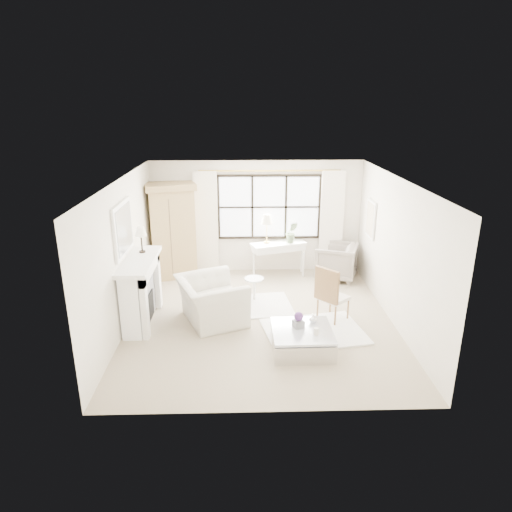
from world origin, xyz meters
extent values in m
plane|color=tan|center=(0.00, 0.00, 0.00)|extent=(5.50, 5.50, 0.00)
plane|color=white|center=(0.00, 0.00, 2.70)|extent=(5.50, 5.50, 0.00)
plane|color=white|center=(0.00, 2.75, 1.35)|extent=(5.00, 0.00, 5.00)
plane|color=white|center=(0.00, -2.75, 1.35)|extent=(5.00, 0.00, 5.00)
plane|color=white|center=(-2.50, 0.00, 1.35)|extent=(0.00, 5.50, 5.50)
plane|color=silver|center=(2.50, 0.00, 1.35)|extent=(0.00, 5.50, 5.50)
cube|color=silver|center=(0.30, 2.73, 1.60)|extent=(2.40, 0.02, 1.50)
cylinder|color=#B1923D|center=(0.30, 2.67, 2.47)|extent=(3.30, 0.04, 0.04)
cube|color=white|center=(-1.20, 2.65, 1.24)|extent=(0.55, 0.10, 2.47)
cube|color=white|center=(1.80, 2.65, 1.24)|extent=(0.55, 0.10, 2.47)
cube|color=white|center=(-2.29, 0.00, 0.59)|extent=(0.34, 1.50, 1.18)
cube|color=#ADADB5|center=(-2.12, 0.00, 0.53)|extent=(0.03, 1.22, 0.97)
cube|color=black|center=(-2.11, 0.00, 0.32)|extent=(0.06, 0.52, 0.50)
cube|color=white|center=(-2.25, 0.00, 1.22)|extent=(0.58, 1.66, 0.08)
cube|color=white|center=(-2.47, 0.00, 1.84)|extent=(0.05, 1.15, 0.95)
cube|color=silver|center=(-2.44, 0.00, 1.84)|extent=(0.02, 1.00, 0.80)
cube|color=white|center=(2.47, 1.70, 1.55)|extent=(0.04, 0.62, 0.82)
cube|color=beige|center=(2.45, 1.70, 1.55)|extent=(0.01, 0.52, 0.72)
cylinder|color=black|center=(-2.25, 0.40, 1.27)|extent=(0.12, 0.12, 0.03)
cylinder|color=black|center=(-2.25, 0.40, 1.44)|extent=(0.03, 0.03, 0.30)
cone|color=beige|center=(-2.25, 0.40, 1.68)|extent=(0.22, 0.22, 0.18)
cube|color=tan|center=(-1.97, 2.39, 1.05)|extent=(1.12, 0.84, 2.10)
cube|color=tan|center=(-1.97, 2.39, 2.17)|extent=(1.26, 0.97, 0.14)
cube|color=white|center=(0.51, 2.42, 0.68)|extent=(1.31, 0.79, 0.14)
cube|color=white|center=(0.51, 2.42, 0.77)|extent=(1.38, 0.84, 0.06)
cylinder|color=#B3903E|center=(0.23, 2.43, 0.82)|extent=(0.14, 0.14, 0.03)
cylinder|color=#B3903E|center=(0.23, 2.43, 1.06)|extent=(0.02, 0.02, 0.46)
cone|color=beige|center=(0.23, 2.43, 1.38)|extent=(0.28, 0.28, 0.22)
imported|color=#5A734C|center=(0.82, 2.42, 1.06)|extent=(0.29, 0.23, 0.51)
cylinder|color=silver|center=(-0.10, 0.91, 0.01)|extent=(0.26, 0.26, 0.03)
cylinder|color=silver|center=(-0.10, 0.91, 0.25)|extent=(0.06, 0.06, 0.44)
cylinder|color=white|center=(-0.10, 0.91, 0.49)|extent=(0.40, 0.40, 0.03)
cube|color=white|center=(-0.20, 0.59, 0.01)|extent=(1.80, 1.37, 0.03)
cube|color=white|center=(0.95, -0.53, 0.02)|extent=(1.96, 1.61, 0.03)
imported|color=beige|center=(-0.94, 0.00, 0.42)|extent=(1.53, 1.62, 0.84)
imported|color=gray|center=(1.86, 2.16, 0.42)|extent=(1.16, 1.15, 0.83)
cube|color=beige|center=(1.38, -0.03, 0.46)|extent=(0.66, 0.66, 0.07)
cube|color=olive|center=(1.21, -0.18, 0.78)|extent=(0.36, 0.39, 0.60)
cube|color=silver|center=(0.65, -1.13, 0.16)|extent=(1.01, 1.01, 0.32)
cube|color=silver|center=(0.65, -1.13, 0.36)|extent=(1.01, 1.01, 0.04)
cube|color=slate|center=(0.59, -1.04, 0.44)|extent=(0.21, 0.21, 0.12)
sphere|color=#522B6D|center=(0.59, -1.04, 0.58)|extent=(0.16, 0.16, 0.16)
cylinder|color=silver|center=(0.85, -1.31, 0.44)|extent=(0.08, 0.08, 0.12)
imported|color=silver|center=(0.87, -0.88, 0.46)|extent=(0.15, 0.15, 0.15)
camera|label=1|loc=(-0.32, -7.91, 4.00)|focal=32.00mm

